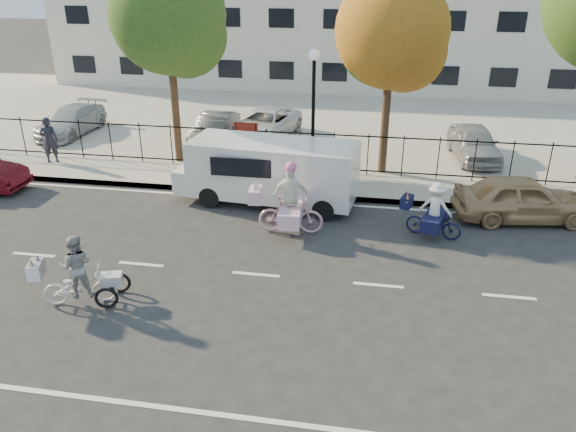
% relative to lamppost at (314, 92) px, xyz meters
% --- Properties ---
extents(ground, '(120.00, 120.00, 0.00)m').
position_rel_lamppost_xyz_m(ground, '(-0.50, -6.80, -3.11)').
color(ground, '#333334').
extents(road_markings, '(60.00, 9.52, 0.01)m').
position_rel_lamppost_xyz_m(road_markings, '(-0.50, -6.80, -3.11)').
color(road_markings, silver).
rests_on(road_markings, ground).
extents(curb, '(60.00, 0.10, 0.15)m').
position_rel_lamppost_xyz_m(curb, '(-0.50, -1.75, -3.04)').
color(curb, '#A8A399').
rests_on(curb, ground).
extents(sidewalk, '(60.00, 2.20, 0.15)m').
position_rel_lamppost_xyz_m(sidewalk, '(-0.50, -0.70, -3.04)').
color(sidewalk, '#A8A399').
rests_on(sidewalk, ground).
extents(parking_lot, '(60.00, 15.60, 0.15)m').
position_rel_lamppost_xyz_m(parking_lot, '(-0.50, 8.20, -3.04)').
color(parking_lot, '#A8A399').
rests_on(parking_lot, ground).
extents(iron_fence, '(58.00, 0.06, 1.50)m').
position_rel_lamppost_xyz_m(iron_fence, '(-0.50, 0.40, -2.21)').
color(iron_fence, black).
rests_on(iron_fence, sidewalk).
extents(building, '(34.00, 10.00, 6.00)m').
position_rel_lamppost_xyz_m(building, '(-0.50, 18.20, -0.11)').
color(building, silver).
rests_on(building, ground).
extents(lamppost, '(0.36, 0.36, 4.33)m').
position_rel_lamppost_xyz_m(lamppost, '(0.00, 0.00, 0.00)').
color(lamppost, black).
rests_on(lamppost, sidewalk).
extents(street_sign, '(0.85, 0.06, 1.80)m').
position_rel_lamppost_xyz_m(street_sign, '(-2.35, 0.00, -1.70)').
color(street_sign, black).
rests_on(street_sign, sidewalk).
extents(zebra_trike, '(1.96, 1.21, 1.68)m').
position_rel_lamppost_xyz_m(zebra_trike, '(-4.10, -8.68, -2.46)').
color(zebra_trike, white).
rests_on(zebra_trike, ground).
extents(unicorn_bike, '(2.11, 1.47, 2.13)m').
position_rel_lamppost_xyz_m(unicorn_bike, '(-0.08, -4.33, -2.33)').
color(unicorn_bike, '#D4A1AE').
rests_on(unicorn_bike, ground).
extents(bull_bike, '(1.79, 1.26, 1.61)m').
position_rel_lamppost_xyz_m(bull_bike, '(3.91, -3.87, -2.47)').
color(bull_bike, '#101036').
rests_on(bull_bike, ground).
extents(white_van, '(5.82, 2.43, 2.01)m').
position_rel_lamppost_xyz_m(white_van, '(-1.04, -2.30, -2.00)').
color(white_van, white).
rests_on(white_van, ground).
extents(gold_sedan, '(4.16, 2.15, 1.35)m').
position_rel_lamppost_xyz_m(gold_sedan, '(6.57, -2.30, -2.44)').
color(gold_sedan, tan).
rests_on(gold_sedan, ground).
extents(pedestrian, '(0.73, 0.60, 1.73)m').
position_rel_lamppost_xyz_m(pedestrian, '(-9.82, -0.22, -2.10)').
color(pedestrian, black).
rests_on(pedestrian, sidewalk).
extents(lot_car_a, '(1.84, 4.10, 1.17)m').
position_rel_lamppost_xyz_m(lot_car_a, '(-11.02, 3.42, -2.38)').
color(lot_car_a, '#B8BAC0').
rests_on(lot_car_a, parking_lot).
extents(lot_car_b, '(2.90, 4.67, 1.21)m').
position_rel_lamppost_xyz_m(lot_car_b, '(-2.59, 4.19, -2.36)').
color(lot_car_b, white).
rests_on(lot_car_b, parking_lot).
extents(lot_car_c, '(1.37, 3.59, 1.17)m').
position_rel_lamppost_xyz_m(lot_car_c, '(-4.52, 3.28, -2.38)').
color(lot_car_c, '#505158').
rests_on(lot_car_c, parking_lot).
extents(lot_car_d, '(1.93, 3.86, 1.26)m').
position_rel_lamppost_xyz_m(lot_car_d, '(5.81, 2.87, -2.33)').
color(lot_car_d, '#9B9CA2').
rests_on(lot_car_d, parking_lot).
extents(tree_west, '(4.02, 4.02, 7.37)m').
position_rel_lamppost_xyz_m(tree_west, '(-5.04, 0.85, 2.05)').
color(tree_west, '#442D1D').
rests_on(tree_west, ground).
extents(tree_mid, '(3.74, 3.73, 6.85)m').
position_rel_lamppost_xyz_m(tree_mid, '(2.56, 0.89, 1.68)').
color(tree_mid, '#442D1D').
rests_on(tree_mid, ground).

